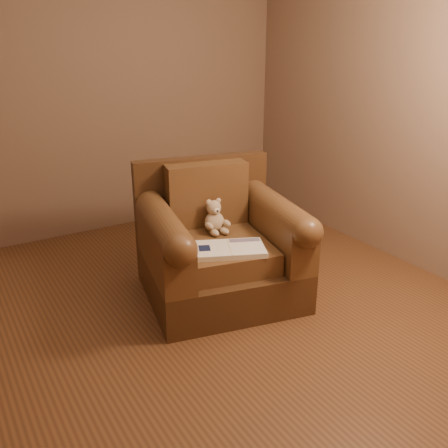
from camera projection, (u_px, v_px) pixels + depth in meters
floor at (195, 317)px, 3.51m from camera, size 4.00×4.00×0.00m
room at (189, 61)px, 2.89m from camera, size 4.02×4.02×2.71m
armchair at (218, 247)px, 3.72m from camera, size 1.26×1.22×0.97m
teddy_bear at (215, 219)px, 3.73m from camera, size 0.19×0.21×0.26m
guidebook at (230, 249)px, 3.41m from camera, size 0.55×0.46×0.04m
side_table at (219, 213)px, 4.63m from camera, size 0.39×0.39×0.55m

